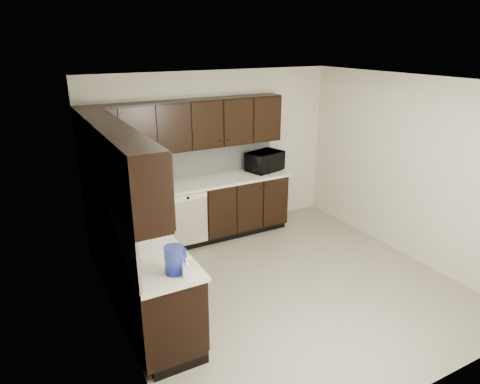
# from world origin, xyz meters

# --- Properties ---
(floor) EXTENTS (4.00, 4.00, 0.00)m
(floor) POSITION_xyz_m (0.00, 0.00, 0.00)
(floor) COLOR gray
(floor) RESTS_ON ground
(ceiling) EXTENTS (4.00, 4.00, 0.00)m
(ceiling) POSITION_xyz_m (0.00, 0.00, 2.50)
(ceiling) COLOR white
(ceiling) RESTS_ON wall_back
(wall_back) EXTENTS (4.00, 0.02, 2.50)m
(wall_back) POSITION_xyz_m (0.00, 2.00, 1.25)
(wall_back) COLOR beige
(wall_back) RESTS_ON floor
(wall_left) EXTENTS (0.02, 4.00, 2.50)m
(wall_left) POSITION_xyz_m (-2.00, 0.00, 1.25)
(wall_left) COLOR beige
(wall_left) RESTS_ON floor
(wall_right) EXTENTS (0.02, 4.00, 2.50)m
(wall_right) POSITION_xyz_m (2.00, 0.00, 1.25)
(wall_right) COLOR beige
(wall_right) RESTS_ON floor
(wall_front) EXTENTS (4.00, 0.02, 2.50)m
(wall_front) POSITION_xyz_m (0.00, -2.00, 1.25)
(wall_front) COLOR beige
(wall_front) RESTS_ON floor
(lower_cabinets) EXTENTS (3.00, 2.80, 0.90)m
(lower_cabinets) POSITION_xyz_m (-1.01, 1.11, 0.41)
(lower_cabinets) COLOR black
(lower_cabinets) RESTS_ON floor
(countertop) EXTENTS (3.03, 2.83, 0.04)m
(countertop) POSITION_xyz_m (-1.01, 1.11, 0.92)
(countertop) COLOR silver
(countertop) RESTS_ON lower_cabinets
(backsplash) EXTENTS (3.00, 2.80, 0.48)m
(backsplash) POSITION_xyz_m (-1.22, 1.32, 1.18)
(backsplash) COLOR #B0B0AB
(backsplash) RESTS_ON countertop
(upper_cabinets) EXTENTS (3.00, 2.80, 0.70)m
(upper_cabinets) POSITION_xyz_m (-1.10, 1.20, 1.77)
(upper_cabinets) COLOR black
(upper_cabinets) RESTS_ON wall_back
(dishwasher) EXTENTS (0.58, 0.04, 0.78)m
(dishwasher) POSITION_xyz_m (-0.70, 1.41, 0.55)
(dishwasher) COLOR beige
(dishwasher) RESTS_ON lower_cabinets
(sink) EXTENTS (0.54, 0.82, 0.42)m
(sink) POSITION_xyz_m (-1.68, -0.01, 0.88)
(sink) COLOR beige
(sink) RESTS_ON countertop
(microwave) EXTENTS (0.64, 0.52, 0.31)m
(microwave) POSITION_xyz_m (0.75, 1.72, 1.09)
(microwave) COLOR black
(microwave) RESTS_ON countertop
(soap_bottle_a) EXTENTS (0.09, 0.09, 0.17)m
(soap_bottle_a) POSITION_xyz_m (-1.55, -0.70, 1.02)
(soap_bottle_a) COLOR gray
(soap_bottle_a) RESTS_ON countertop
(soap_bottle_b) EXTENTS (0.09, 0.09, 0.21)m
(soap_bottle_b) POSITION_xyz_m (-1.83, 0.26, 1.05)
(soap_bottle_b) COLOR gray
(soap_bottle_b) RESTS_ON countertop
(toaster_oven) EXTENTS (0.40, 0.30, 0.24)m
(toaster_oven) POSITION_xyz_m (-1.44, 1.71, 1.06)
(toaster_oven) COLOR silver
(toaster_oven) RESTS_ON countertop
(storage_bin) EXTENTS (0.59, 0.48, 0.20)m
(storage_bin) POSITION_xyz_m (-1.64, 1.10, 1.04)
(storage_bin) COLOR white
(storage_bin) RESTS_ON countertop
(blue_pitcher) EXTENTS (0.20, 0.20, 0.26)m
(blue_pitcher) POSITION_xyz_m (-1.62, -0.59, 1.07)
(blue_pitcher) COLOR navy
(blue_pitcher) RESTS_ON countertop
(teal_tumbler) EXTENTS (0.11, 0.11, 0.23)m
(teal_tumbler) POSITION_xyz_m (-1.55, 0.87, 1.05)
(teal_tumbler) COLOR #0C7B89
(teal_tumbler) RESTS_ON countertop
(paper_towel_roll) EXTENTS (0.18, 0.18, 0.32)m
(paper_towel_roll) POSITION_xyz_m (-1.54, 1.35, 1.10)
(paper_towel_roll) COLOR white
(paper_towel_roll) RESTS_ON countertop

